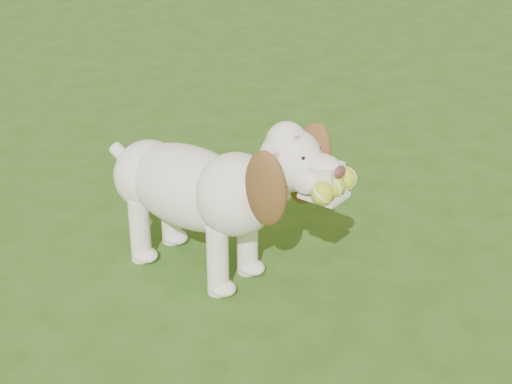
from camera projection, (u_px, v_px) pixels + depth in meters
ground at (161, 214)px, 3.71m from camera, size 80.00×80.00×0.00m
dog at (209, 186)px, 3.07m from camera, size 0.56×1.15×0.75m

